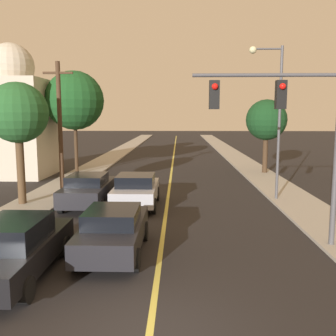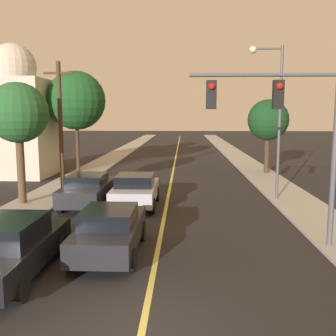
# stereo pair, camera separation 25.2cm
# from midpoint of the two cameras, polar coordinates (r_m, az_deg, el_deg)

# --- Properties ---
(road_surface) EXTENTS (10.54, 80.00, 0.01)m
(road_surface) POSITION_cam_midpoint_polar(r_m,az_deg,el_deg) (43.00, 0.74, 2.19)
(road_surface) COLOR black
(road_surface) RESTS_ON ground
(sidewalk_left) EXTENTS (2.50, 80.00, 0.12)m
(sidewalk_left) POSITION_cam_midpoint_polar(r_m,az_deg,el_deg) (43.59, -7.87, 2.26)
(sidewalk_left) COLOR #9E998E
(sidewalk_left) RESTS_ON ground
(sidewalk_right) EXTENTS (2.50, 80.00, 0.12)m
(sidewalk_right) POSITION_cam_midpoint_polar(r_m,az_deg,el_deg) (43.38, 9.38, 2.20)
(sidewalk_right) COLOR #9E998E
(sidewalk_right) RESTS_ON ground
(car_near_lane_front) EXTENTS (1.92, 4.31, 1.52)m
(car_near_lane_front) POSITION_cam_midpoint_polar(r_m,az_deg,el_deg) (12.07, -8.92, -9.36)
(car_near_lane_front) COLOR black
(car_near_lane_front) RESTS_ON ground
(car_near_lane_second) EXTENTS (2.08, 4.26, 1.59)m
(car_near_lane_second) POSITION_cam_midpoint_polar(r_m,az_deg,el_deg) (18.06, -5.29, -3.35)
(car_near_lane_second) COLOR #A5A8B2
(car_near_lane_second) RESTS_ON ground
(car_outer_lane_front) EXTENTS (1.86, 4.74, 1.64)m
(car_outer_lane_front) POSITION_cam_midpoint_polar(r_m,az_deg,el_deg) (11.15, -22.67, -11.20)
(car_outer_lane_front) COLOR black
(car_outer_lane_front) RESTS_ON ground
(car_outer_lane_second) EXTENTS (2.02, 4.59, 1.58)m
(car_outer_lane_second) POSITION_cam_midpoint_polar(r_m,az_deg,el_deg) (18.51, -12.43, -3.21)
(car_outer_lane_second) COLOR black
(car_outer_lane_second) RESTS_ON ground
(traffic_signal_mast) EXTENTS (4.76, 0.42, 5.76)m
(traffic_signal_mast) POSITION_cam_midpoint_polar(r_m,az_deg,el_deg) (12.61, 17.47, 7.10)
(traffic_signal_mast) COLOR #47474C
(traffic_signal_mast) RESTS_ON ground
(streetlamp_right) EXTENTS (1.68, 0.36, 7.64)m
(streetlamp_right) POSITION_cam_midpoint_polar(r_m,az_deg,el_deg) (19.62, 15.32, 9.44)
(streetlamp_right) COLOR #47474C
(streetlamp_right) RESTS_ON ground
(utility_pole_left) EXTENTS (1.60, 0.24, 7.09)m
(utility_pole_left) POSITION_cam_midpoint_polar(r_m,az_deg,el_deg) (21.21, -16.47, 6.21)
(utility_pole_left) COLOR #422D1E
(utility_pole_left) RESTS_ON ground
(tree_left_near) EXTENTS (2.87, 2.87, 5.82)m
(tree_left_near) POSITION_cam_midpoint_polar(r_m,az_deg,el_deg) (19.26, -22.28, 7.66)
(tree_left_near) COLOR #4C3823
(tree_left_near) RESTS_ON ground
(tree_left_far) EXTENTS (4.25, 4.25, 7.45)m
(tree_left_far) POSITION_cam_midpoint_polar(r_m,az_deg,el_deg) (28.36, -14.32, 9.92)
(tree_left_far) COLOR #3D2B1C
(tree_left_far) RESTS_ON ground
(tree_right_near) EXTENTS (3.00, 3.00, 5.43)m
(tree_right_near) POSITION_cam_midpoint_polar(r_m,az_deg,el_deg) (28.73, 14.51, 7.05)
(tree_right_near) COLOR #3D2B1C
(tree_right_near) RESTS_ON ground
(domed_building_left) EXTENTS (5.08, 5.08, 9.41)m
(domed_building_left) POSITION_cam_midpoint_polar(r_m,az_deg,el_deg) (29.34, -22.67, 6.96)
(domed_building_left) COLOR #BCB29E
(domed_building_left) RESTS_ON ground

